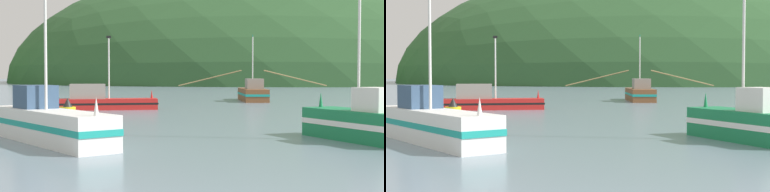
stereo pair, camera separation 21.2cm
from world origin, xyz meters
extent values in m
ellipsoid|color=#2D562D|center=(52.65, 177.57, 0.00)|extent=(182.00, 145.60, 78.55)
cube|color=red|center=(3.70, 33.17, 0.45)|extent=(10.26, 2.87, 0.90)
cube|color=black|center=(3.70, 33.17, 0.50)|extent=(10.36, 2.90, 0.16)
cone|color=red|center=(8.33, 33.68, 1.25)|extent=(0.22, 0.22, 0.70)
cube|color=gray|center=(3.15, 33.11, 1.50)|extent=(2.96, 1.63, 1.20)
cylinder|color=silver|center=(4.86, 33.30, 3.35)|extent=(0.12, 0.12, 4.89)
cube|color=black|center=(4.86, 33.30, 5.91)|extent=(0.36, 0.07, 0.20)
cube|color=#197A47|center=(17.50, 11.04, 0.67)|extent=(3.87, 6.34, 1.34)
cube|color=white|center=(17.50, 11.04, 0.74)|extent=(3.91, 6.40, 0.24)
cone|color=#197A47|center=(16.50, 13.66, 1.69)|extent=(0.26, 0.26, 0.70)
cube|color=silver|center=(17.84, 10.16, 1.85)|extent=(1.84, 2.01, 1.02)
cylinder|color=silver|center=(17.44, 11.21, 4.53)|extent=(0.12, 0.12, 6.39)
cube|color=brown|center=(19.17, 47.25, 0.66)|extent=(2.89, 8.84, 1.33)
cube|color=teal|center=(19.17, 47.25, 0.73)|extent=(2.92, 8.92, 0.24)
cone|color=brown|center=(19.40, 51.25, 1.68)|extent=(0.21, 0.21, 0.70)
cube|color=gray|center=(19.09, 45.82, 1.87)|extent=(1.85, 2.52, 1.08)
cylinder|color=silver|center=(19.18, 47.33, 4.11)|extent=(0.12, 0.12, 5.57)
cube|color=teal|center=(19.18, 47.33, 7.02)|extent=(0.05, 0.36, 0.20)
cylinder|color=#997F4C|center=(14.58, 47.51, 2.46)|extent=(6.84, 0.51, 1.77)
cylinder|color=#997F4C|center=(23.77, 46.99, 2.46)|extent=(6.84, 0.51, 1.77)
cube|color=white|center=(4.09, 11.27, 0.70)|extent=(6.48, 8.57, 1.40)
cube|color=teal|center=(4.09, 11.27, 0.77)|extent=(6.54, 8.66, 0.25)
cone|color=white|center=(6.38, 7.79, 1.75)|extent=(0.28, 0.28, 0.70)
cube|color=#334C6B|center=(3.22, 12.61, 1.92)|extent=(2.17, 2.25, 1.02)
cylinder|color=silver|center=(3.86, 11.63, 4.64)|extent=(0.12, 0.12, 6.46)
cylinder|color=yellow|center=(3.65, 19.11, 0.54)|extent=(0.89, 0.89, 1.07)
cone|color=black|center=(3.65, 19.11, 1.32)|extent=(0.54, 0.54, 0.50)
camera|label=1|loc=(8.45, -12.84, 2.94)|focal=52.65mm
camera|label=2|loc=(8.67, -12.86, 2.94)|focal=52.65mm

